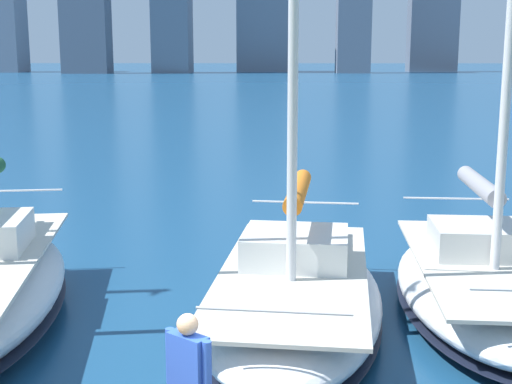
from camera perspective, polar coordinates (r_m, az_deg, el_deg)
name	(u,v)px	position (r m, az deg, el deg)	size (l,w,h in m)	color
sailboat_grey	(485,282)	(13.28, 17.89, -6.85)	(3.30, 6.82, 10.04)	silver
sailboat_orange	(293,292)	(12.17, 3.01, -8.02)	(3.63, 7.37, 9.57)	white
person_blue_shirt	(189,375)	(7.06, -5.42, -14.38)	(0.48, 0.39, 1.56)	gray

